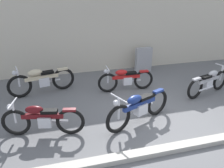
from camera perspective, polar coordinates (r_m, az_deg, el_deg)
The scene contains 9 objects.
ground_plane at distance 6.47m, azimuth 11.99°, elevation -8.61°, with size 40.00×40.00×0.00m, color slate.
building_wall at distance 9.71m, azimuth 1.08°, elevation 14.02°, with size 18.00×0.30×3.60m, color beige.
curb_strip at distance 5.59m, azimuth 17.69°, elevation -14.23°, with size 18.00×0.24×0.12m, color #B7B2A8.
stone_marker at distance 9.72m, azimuth 7.74°, elevation 5.96°, with size 0.69×0.20×1.01m, color #9E9EA3.
motorcycle_silver at distance 8.22m, azimuth 22.73°, elevation 0.48°, with size 1.92×0.80×0.89m.
motorcycle_cream at distance 7.96m, azimuth -16.96°, elevation 0.92°, with size 2.16×0.73×0.98m.
motorcycle_red at distance 7.85m, azimuth 3.34°, elevation 1.20°, with size 1.94×0.54×0.87m.
motorcycle_maroon at distance 5.79m, azimuth -16.79°, elevation -8.29°, with size 1.95×0.69×0.89m.
motorcycle_blue at distance 6.02m, azimuth 6.59°, elevation -5.73°, with size 2.01×1.00×0.96m.
Camera 1 is at (-2.69, -4.82, 3.36)m, focal length 37.17 mm.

